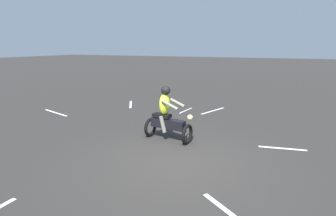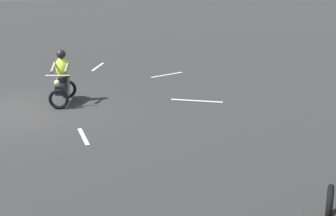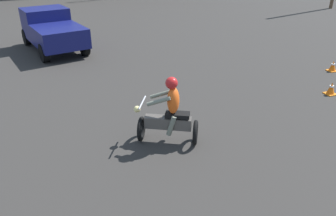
{
  "view_description": "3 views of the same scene",
  "coord_description": "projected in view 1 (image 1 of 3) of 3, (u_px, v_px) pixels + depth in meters",
  "views": [
    {
      "loc": [
        5.56,
        2.26,
        2.79
      ],
      "look_at": [
        -1.31,
        -0.79,
        1.0
      ],
      "focal_mm": 28.0,
      "sensor_mm": 36.0,
      "label": 1
    },
    {
      "loc": [
        -2.44,
        13.46,
        3.87
      ],
      "look_at": [
        -3.96,
        3.3,
        0.9
      ],
      "focal_mm": 50.0,
      "sensor_mm": 36.0,
      "label": 2
    },
    {
      "loc": [
        -8.95,
        1.07,
        4.22
      ],
      "look_at": [
        -6.62,
        7.38,
        0.9
      ],
      "focal_mm": 35.0,
      "sensor_mm": 36.0,
      "label": 3
    }
  ],
  "objects": [
    {
      "name": "lane_stripe_sw",
      "position": [
        131.0,
        104.0,
        12.78
      ],
      "size": [
        1.41,
        0.9,
        0.01
      ],
      "primitive_type": "cube",
      "rotation": [
        0.0,
        0.0,
        5.25
      ],
      "color": "silver",
      "rests_on": "ground"
    },
    {
      "name": "lane_stripe_w",
      "position": [
        213.0,
        111.0,
        11.51
      ],
      "size": [
        1.57,
        0.69,
        0.01
      ],
      "primitive_type": "cube",
      "rotation": [
        0.0,
        0.0,
        4.34
      ],
      "color": "silver",
      "rests_on": "ground"
    },
    {
      "name": "lane_stripe_s",
      "position": [
        56.0,
        113.0,
        11.19
      ],
      "size": [
        0.57,
        1.74,
        0.01
      ],
      "primitive_type": "cube",
      "rotation": [
        0.0,
        0.0,
        6.01
      ],
      "color": "silver",
      "rests_on": "ground"
    },
    {
      "name": "motorcycle_rider_foreground",
      "position": [
        167.0,
        117.0,
        7.81
      ],
      "size": [
        0.82,
        1.55,
        1.66
      ],
      "rotation": [
        0.0,
        0.0,
        6.15
      ],
      "color": "black",
      "rests_on": "ground"
    },
    {
      "name": "lane_stripe_n",
      "position": [
        282.0,
        148.0,
        7.3
      ],
      "size": [
        0.33,
        1.26,
        0.01
      ],
      "primitive_type": "cube",
      "rotation": [
        0.0,
        0.0,
        3.32
      ],
      "color": "silver",
      "rests_on": "ground"
    },
    {
      "name": "lane_stripe_ne",
      "position": [
        229.0,
        212.0,
        4.5
      ],
      "size": [
        0.85,
        1.12,
        0.01
      ],
      "primitive_type": "cube",
      "rotation": [
        0.0,
        0.0,
        2.52
      ],
      "color": "silver",
      "rests_on": "ground"
    },
    {
      "name": "ground_plane",
      "position": [
        176.0,
        161.0,
        6.48
      ],
      "size": [
        120.0,
        120.0,
        0.0
      ],
      "primitive_type": "plane",
      "color": "#2D2B28"
    }
  ]
}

